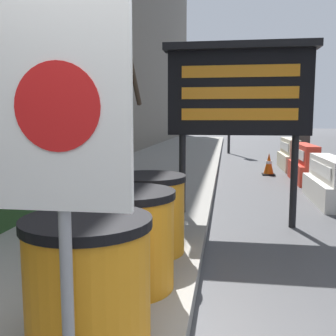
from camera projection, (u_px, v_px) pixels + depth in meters
name	position (u px, v px, depth m)	size (l,w,h in m)	color
hedge_strip	(4.00, 192.00, 5.64)	(0.90, 7.46, 0.70)	#284C23
bare_tree	(114.00, 114.00, 10.11)	(1.27, 1.28, 3.05)	#4C3D2D
barrel_drum_foreground	(88.00, 283.00, 2.39)	(0.79, 0.79, 0.82)	orange
barrel_drum_middle	(128.00, 239.00, 3.26)	(0.79, 0.79, 0.82)	orange
barrel_drum_back	(149.00, 213.00, 4.13)	(0.79, 0.79, 0.82)	orange
warning_sign	(60.00, 135.00, 1.76)	(0.66, 0.08, 1.93)	gray
message_board	(239.00, 92.00, 5.57)	(2.13, 0.36, 2.61)	black
jersey_barrier_white	(330.00, 183.00, 7.32)	(0.64, 1.99, 0.85)	silver
jersey_barrier_red_striped	(305.00, 165.00, 9.72)	(0.55, 1.83, 0.93)	red
jersey_barrier_cream	(289.00, 156.00, 12.12)	(0.50, 2.01, 0.94)	beige
traffic_cone_near	(269.00, 164.00, 10.87)	(0.34, 0.34, 0.61)	black
traffic_light_near_curb	(230.00, 88.00, 17.12)	(0.28, 0.44, 3.95)	#2D2D30
pedestrian_worker	(302.00, 138.00, 11.65)	(0.48, 0.33, 1.67)	#23283D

